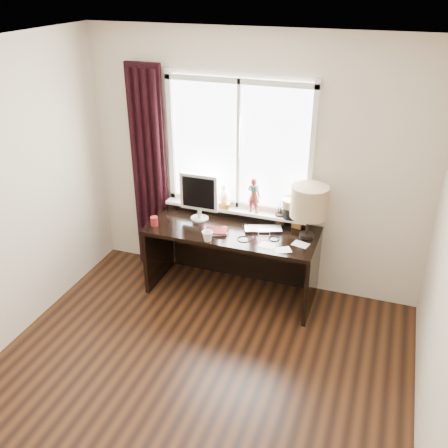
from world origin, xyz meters
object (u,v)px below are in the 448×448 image
at_px(mug, 208,236).
at_px(laptop, 263,229).
at_px(monitor, 199,194).
at_px(table_lamp, 309,202).
at_px(red_cup, 154,221).
at_px(desk, 235,246).

bearing_deg(mug, laptop, 40.66).
bearing_deg(monitor, laptop, -2.17).
relative_size(laptop, mug, 3.39).
bearing_deg(monitor, table_lamp, -0.49).
distance_m(red_cup, table_lamp, 1.54).
distance_m(laptop, red_cup, 1.09).
distance_m(laptop, monitor, 0.74).
bearing_deg(laptop, monitor, 158.23).
distance_m(mug, table_lamp, 1.00).
distance_m(desk, monitor, 0.65).
xyz_separation_m(mug, table_lamp, (0.87, 0.40, 0.31)).
height_order(laptop, table_lamp, table_lamp).
height_order(desk, monitor, monitor).
xyz_separation_m(red_cup, desk, (0.76, 0.28, -0.29)).
bearing_deg(desk, table_lamp, 0.05).
relative_size(mug, red_cup, 1.11).
xyz_separation_m(desk, monitor, (-0.39, 0.01, 0.52)).
distance_m(mug, monitor, 0.53).
distance_m(desk, table_lamp, 0.94).
relative_size(mug, desk, 0.06).
distance_m(monitor, table_lamp, 1.12).
bearing_deg(mug, table_lamp, 24.61).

